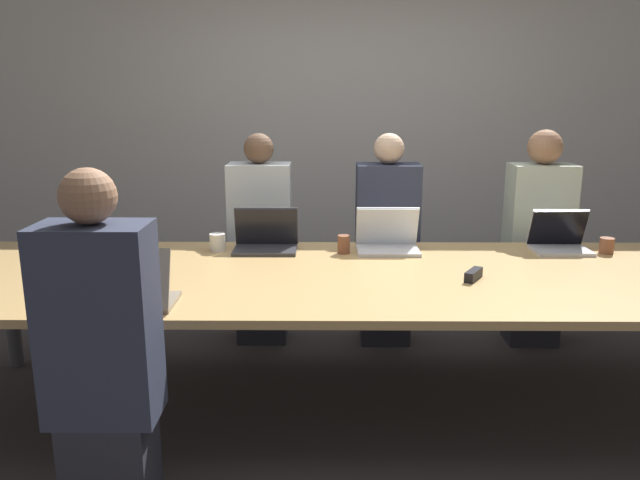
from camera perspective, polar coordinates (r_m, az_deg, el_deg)
ground_plane at (r=3.45m, az=3.52°, el=-14.87°), size 24.00×24.00×0.00m
curtain_wall at (r=5.15m, az=2.51°, el=10.89°), size 12.00×0.06×2.80m
conference_table at (r=3.18m, az=3.70°, el=-3.86°), size 4.48×1.33×0.74m
laptop_near_left at (r=2.77m, az=-16.80°, el=-4.46°), size 0.35×0.27×0.26m
person_near_left at (r=2.46m, az=-19.27°, el=-10.48°), size 0.40×0.24×1.38m
laptop_far_center at (r=3.61m, az=6.19°, el=0.17°), size 0.36×0.26×0.25m
person_far_center at (r=4.06m, az=6.10°, el=-0.38°), size 0.40×0.24×1.38m
cup_far_center at (r=3.54m, az=2.19°, el=-0.40°), size 0.07×0.07×0.10m
laptop_far_right at (r=3.85m, az=21.02°, el=0.11°), size 0.32×0.24×0.24m
person_far_right at (r=4.26m, az=19.23°, el=-0.19°), size 0.40×0.24×1.40m
cup_far_right at (r=3.89m, az=24.74°, el=-0.47°), size 0.08×0.08×0.09m
laptop_far_midleft at (r=3.62m, az=-4.99°, el=0.19°), size 0.37×0.24×0.24m
person_far_midleft at (r=4.09m, az=-5.43°, el=-0.31°), size 0.40×0.24×1.38m
cup_far_midleft at (r=3.63m, az=-9.35°, el=-0.21°), size 0.09×0.09×0.10m
stapler at (r=3.14m, az=13.86°, el=-3.11°), size 0.12×0.15×0.05m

